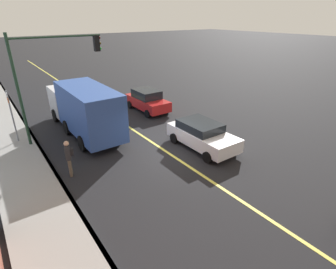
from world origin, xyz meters
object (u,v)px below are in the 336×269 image
car_white (202,135)px  car_red (147,100)px  street_sign_post (12,113)px  traffic_light_mast (51,68)px  truck_blue (84,108)px  pedestrian_with_backpack (69,155)px

car_white → car_red: car_red is taller
car_red → street_sign_post: bearing=93.4°
traffic_light_mast → street_sign_post: (0.89, 2.32, -2.39)m
car_white → traffic_light_mast: 9.08m
truck_blue → traffic_light_mast: size_ratio=1.31×
car_white → truck_blue: (5.83, 4.56, 0.87)m
truck_blue → pedestrian_with_backpack: bearing=151.9°
pedestrian_with_backpack → truck_blue: bearing=-28.1°
street_sign_post → traffic_light_mast: bearing=-110.9°
car_red → car_white: bearing=173.1°
pedestrian_with_backpack → street_sign_post: street_sign_post is taller
pedestrian_with_backpack → traffic_light_mast: traffic_light_mast is taller
car_white → car_red: size_ratio=1.04×
pedestrian_with_backpack → traffic_light_mast: 5.52m
street_sign_post → car_red: bearing=-86.6°
car_white → street_sign_post: 10.78m
truck_blue → street_sign_post: street_sign_post is taller
pedestrian_with_backpack → car_white: bearing=-101.4°
truck_blue → street_sign_post: 3.93m
car_white → pedestrian_with_backpack: bearing=78.6°
car_white → pedestrian_with_backpack: 7.07m
pedestrian_with_backpack → traffic_light_mast: (4.41, -0.87, 3.20)m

